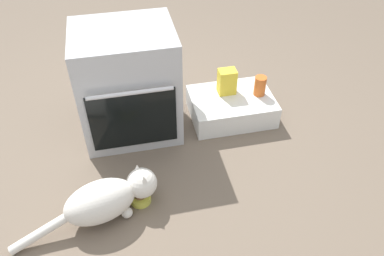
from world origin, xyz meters
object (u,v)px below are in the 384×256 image
object	(u,v)px
oven	(128,84)
sauce_jar	(260,86)
food_bowl	(140,198)
snack_bag	(227,82)
cat	(108,199)
pantry_cabinet	(231,106)

from	to	relation	value
oven	sauce_jar	distance (m)	0.90
food_bowl	snack_bag	bearing A→B (deg)	44.76
cat	food_bowl	bearing A→B (deg)	0.00
pantry_cabinet	cat	world-z (taller)	cat
oven	sauce_jar	world-z (taller)	oven
cat	snack_bag	xyz separation A→B (m)	(0.87, 0.74, 0.12)
oven	cat	xyz separation A→B (m)	(-0.20, -0.70, -0.24)
oven	cat	world-z (taller)	oven
pantry_cabinet	sauce_jar	size ratio (longest dim) A/B	4.06
food_bowl	sauce_jar	world-z (taller)	sauce_jar
snack_bag	food_bowl	bearing A→B (deg)	-135.24
sauce_jar	pantry_cabinet	bearing A→B (deg)	178.39
pantry_cabinet	cat	distance (m)	1.12
pantry_cabinet	cat	size ratio (longest dim) A/B	0.71
oven	cat	bearing A→B (deg)	-105.95
pantry_cabinet	snack_bag	distance (m)	0.19
food_bowl	cat	distance (m)	0.21
sauce_jar	snack_bag	distance (m)	0.23
sauce_jar	snack_bag	bearing A→B (deg)	162.08
oven	sauce_jar	xyz separation A→B (m)	(0.89, -0.03, -0.13)
oven	cat	distance (m)	0.77
pantry_cabinet	sauce_jar	world-z (taller)	sauce_jar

